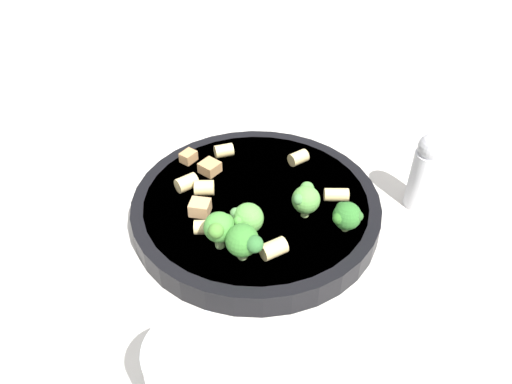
# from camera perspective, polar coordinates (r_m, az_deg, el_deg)

# --- Properties ---
(ground_plane) EXTENTS (2.00, 2.00, 0.00)m
(ground_plane) POSITION_cam_1_polar(r_m,az_deg,el_deg) (0.57, -0.00, -2.93)
(ground_plane) COLOR beige
(pasta_bowl) EXTENTS (0.28, 0.28, 0.03)m
(pasta_bowl) POSITION_cam_1_polar(r_m,az_deg,el_deg) (0.56, -0.00, -1.67)
(pasta_bowl) COLOR black
(pasta_bowl) RESTS_ON ground_plane
(broccoli_floret_0) EXTENTS (0.03, 0.03, 0.04)m
(broccoli_floret_0) POSITION_cam_1_polar(r_m,az_deg,el_deg) (0.47, -1.06, -5.71)
(broccoli_floret_0) COLOR #84AD60
(broccoli_floret_0) RESTS_ON pasta_bowl
(broccoli_floret_1) EXTENTS (0.03, 0.03, 0.04)m
(broccoli_floret_1) POSITION_cam_1_polar(r_m,az_deg,el_deg) (0.49, -4.19, -4.06)
(broccoli_floret_1) COLOR #84AD60
(broccoli_floret_1) RESTS_ON pasta_bowl
(broccoli_floret_2) EXTENTS (0.03, 0.03, 0.04)m
(broccoli_floret_2) POSITION_cam_1_polar(r_m,az_deg,el_deg) (0.52, 5.70, -0.78)
(broccoli_floret_2) COLOR #93B766
(broccoli_floret_2) RESTS_ON pasta_bowl
(broccoli_floret_3) EXTENTS (0.03, 0.03, 0.03)m
(broccoli_floret_3) POSITION_cam_1_polar(r_m,az_deg,el_deg) (0.50, -1.40, -3.00)
(broccoli_floret_3) COLOR #9EC175
(broccoli_floret_3) RESTS_ON pasta_bowl
(broccoli_floret_4) EXTENTS (0.03, 0.03, 0.03)m
(broccoli_floret_4) POSITION_cam_1_polar(r_m,az_deg,el_deg) (0.51, 10.32, -2.68)
(broccoli_floret_4) COLOR #93B766
(broccoli_floret_4) RESTS_ON pasta_bowl
(rigatoni_0) EXTENTS (0.03, 0.02, 0.01)m
(rigatoni_0) POSITION_cam_1_polar(r_m,az_deg,el_deg) (0.51, -5.45, -4.00)
(rigatoni_0) COLOR #E0C67F
(rigatoni_0) RESTS_ON pasta_bowl
(rigatoni_1) EXTENTS (0.03, 0.03, 0.02)m
(rigatoni_1) POSITION_cam_1_polar(r_m,az_deg,el_deg) (0.57, -7.94, 1.05)
(rigatoni_1) COLOR #E0C67F
(rigatoni_1) RESTS_ON pasta_bowl
(rigatoni_2) EXTENTS (0.02, 0.02, 0.02)m
(rigatoni_2) POSITION_cam_1_polar(r_m,az_deg,el_deg) (0.56, -5.99, 0.33)
(rigatoni_2) COLOR #E0C67F
(rigatoni_2) RESTS_ON pasta_bowl
(rigatoni_3) EXTENTS (0.03, 0.03, 0.02)m
(rigatoni_3) POSITION_cam_1_polar(r_m,az_deg,el_deg) (0.49, 2.02, -6.49)
(rigatoni_3) COLOR #E0C67F
(rigatoni_3) RESTS_ON pasta_bowl
(rigatoni_4) EXTENTS (0.03, 0.03, 0.02)m
(rigatoni_4) POSITION_cam_1_polar(r_m,az_deg,el_deg) (0.60, 4.86, 3.92)
(rigatoni_4) COLOR #E0C67F
(rigatoni_4) RESTS_ON pasta_bowl
(rigatoni_5) EXTENTS (0.03, 0.02, 0.02)m
(rigatoni_5) POSITION_cam_1_polar(r_m,az_deg,el_deg) (0.62, -3.69, 4.74)
(rigatoni_5) COLOR #E0C67F
(rigatoni_5) RESTS_ON pasta_bowl
(rigatoni_6) EXTENTS (0.03, 0.02, 0.01)m
(rigatoni_6) POSITION_cam_1_polar(r_m,az_deg,el_deg) (0.56, 9.16, -0.31)
(rigatoni_6) COLOR #E0C67F
(rigatoni_6) RESTS_ON pasta_bowl
(chicken_chunk_0) EXTENTS (0.02, 0.02, 0.01)m
(chicken_chunk_0) POSITION_cam_1_polar(r_m,az_deg,el_deg) (0.54, -6.42, -1.77)
(chicken_chunk_0) COLOR tan
(chicken_chunk_0) RESTS_ON pasta_bowl
(chicken_chunk_1) EXTENTS (0.03, 0.03, 0.01)m
(chicken_chunk_1) POSITION_cam_1_polar(r_m,az_deg,el_deg) (0.59, -5.31, 2.82)
(chicken_chunk_1) COLOR tan
(chicken_chunk_1) RESTS_ON pasta_bowl
(chicken_chunk_2) EXTENTS (0.02, 0.02, 0.01)m
(chicken_chunk_2) POSITION_cam_1_polar(r_m,az_deg,el_deg) (0.61, -7.73, 4.02)
(chicken_chunk_2) COLOR tan
(chicken_chunk_2) RESTS_ON pasta_bowl
(pepper_shaker) EXTENTS (0.03, 0.03, 0.10)m
(pepper_shaker) POSITION_cam_1_polar(r_m,az_deg,el_deg) (0.59, 18.81, 2.27)
(pepper_shaker) COLOR silver
(pepper_shaker) RESTS_ON ground_plane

